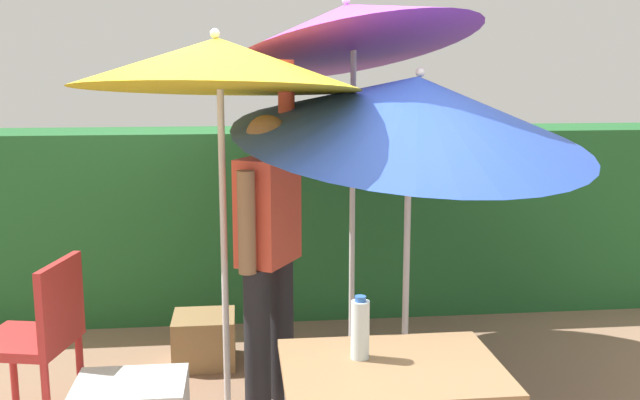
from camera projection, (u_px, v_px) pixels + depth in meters
name	position (u px, v px, depth m)	size (l,w,h in m)	color
hedge_row	(300.00, 219.00, 5.57)	(8.00, 0.70, 1.39)	#23602D
umbrella_rainbow	(415.00, 108.00, 3.88)	(1.99, 1.98, 2.01)	silver
umbrella_orange	(218.00, 64.00, 3.66)	(1.48, 1.49, 2.06)	silver
umbrella_yellow	(350.00, 27.00, 4.40)	(1.65, 1.61, 2.49)	silver
person_vendor	(268.00, 241.00, 3.84)	(0.37, 0.52, 1.88)	black
chair_plastic	(39.00, 333.00, 3.68)	(0.53, 0.53, 0.89)	#B72D2D
crate_cardboard	(204.00, 339.00, 4.57)	(0.38, 0.37, 0.31)	#9E7A4C
folding_table	(391.00, 389.00, 2.66)	(0.80, 0.60, 0.77)	#4C4C51
bottle_water	(360.00, 329.00, 2.69)	(0.07, 0.07, 0.24)	silver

